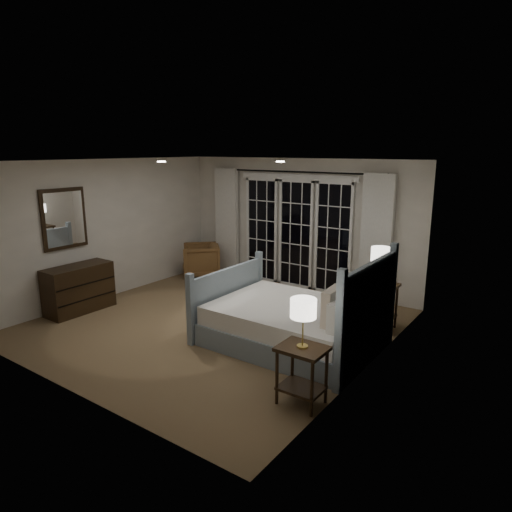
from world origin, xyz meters
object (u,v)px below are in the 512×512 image
Objects in this scene: bed at (295,322)px; lamp_left at (303,309)px; nightstand_right at (378,299)px; dresser at (79,289)px; lamp_right at (381,255)px; nightstand_left at (302,367)px; armchair at (201,260)px.

bed reaches higher than lamp_left.
dresser reaches higher than nightstand_right.
lamp_left reaches higher than nightstand_right.
lamp_right is at bearing 0.00° from nightstand_right.
nightstand_right is at bearing 60.37° from bed.
lamp_right reaches higher than nightstand_left.
nightstand_right is at bearing 26.39° from dresser.
lamp_left is 2.52m from lamp_right.
bed is 1.45m from nightstand_right.
lamp_left is (-0.00, 0.00, 0.64)m from nightstand_left.
bed is 4.30× the size of lamp_left.
armchair is 0.69× the size of dresser.
lamp_left reaches higher than dresser.
lamp_left is 0.48× the size of dresser.
armchair is at bearing 143.54° from lamp_left.
lamp_left is (0.83, -1.26, 0.74)m from bed.
armchair is at bearing 171.25° from nightstand_right.
lamp_left is 4.54m from dresser.
bed is at bearing 13.97° from dresser.
lamp_right reaches higher than nightstand_right.
bed is 2.98× the size of armchair.
bed is at bearing 123.41° from lamp_left.
nightstand_right is 0.63× the size of dresser.
lamp_left is 0.69× the size of armchair.
dresser is at bearing 175.51° from lamp_left.
nightstand_left is (0.83, -1.26, 0.09)m from bed.
nightstand_left is 0.92× the size of nightstand_right.
nightstand_left is 4.49m from dresser.
nightstand_left is at bearing 9.54° from armchair.
armchair is (-4.15, 0.64, -0.80)m from lamp_right.
bed is 1.51m from nightstand_left.
lamp_right is at bearing 92.63° from nightstand_left.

